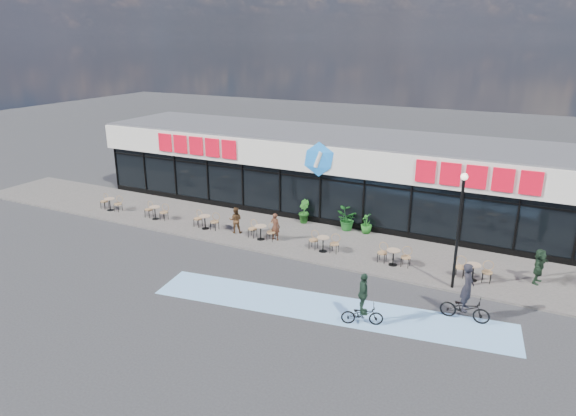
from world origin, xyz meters
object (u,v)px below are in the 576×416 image
(bistro_set_0, at_px, (111,203))
(potted_plant_mid, at_px, (366,223))
(pedestrian_b, at_px, (539,266))
(potted_plant_left, at_px, (304,211))
(patron_left, at_px, (275,226))
(cyclist_b, at_px, (466,301))
(lamp_post, at_px, (459,221))
(potted_plant_right, at_px, (346,219))
(patron_right, at_px, (236,220))
(cyclist_a, at_px, (363,305))

(bistro_set_0, xyz_separation_m, potted_plant_mid, (14.93, 3.22, 0.09))
(bistro_set_0, height_order, pedestrian_b, pedestrian_b)
(potted_plant_left, distance_m, potted_plant_mid, 3.67)
(pedestrian_b, bearing_deg, patron_left, 103.66)
(pedestrian_b, xyz_separation_m, cyclist_b, (-2.29, -4.34, -0.10))
(lamp_post, bearing_deg, potted_plant_right, 145.87)
(potted_plant_left, distance_m, patron_right, 3.97)
(bistro_set_0, bearing_deg, potted_plant_mid, 12.19)
(potted_plant_mid, bearing_deg, lamp_post, -39.95)
(lamp_post, height_order, potted_plant_mid, lamp_post)
(patron_right, bearing_deg, cyclist_b, 140.41)
(cyclist_a, height_order, cyclist_b, cyclist_b)
(cyclist_a, bearing_deg, potted_plant_right, 114.33)
(patron_left, height_order, cyclist_b, cyclist_b)
(potted_plant_right, relative_size, patron_left, 0.86)
(potted_plant_right, bearing_deg, bistro_set_0, -167.11)
(potted_plant_right, distance_m, patron_right, 5.89)
(patron_right, height_order, cyclist_a, cyclist_a)
(patron_right, distance_m, pedestrian_b, 14.55)
(potted_plant_left, xyz_separation_m, cyclist_b, (9.70, -6.65, 0.01))
(bistro_set_0, bearing_deg, potted_plant_right, 12.89)
(bistro_set_0, height_order, patron_right, patron_right)
(lamp_post, distance_m, potted_plant_right, 8.00)
(potted_plant_mid, bearing_deg, patron_right, -153.77)
(potted_plant_mid, relative_size, patron_left, 0.76)
(patron_left, distance_m, cyclist_b, 10.54)
(cyclist_a, bearing_deg, cyclist_b, 31.38)
(lamp_post, height_order, cyclist_a, lamp_post)
(cyclist_a, bearing_deg, pedestrian_b, 48.69)
(patron_right, bearing_deg, pedestrian_b, 159.72)
(potted_plant_mid, bearing_deg, bistro_set_0, -167.81)
(potted_plant_right, distance_m, cyclist_a, 9.43)
(pedestrian_b, bearing_deg, bistro_set_0, 102.66)
(potted_plant_mid, relative_size, potted_plant_right, 0.89)
(potted_plant_left, relative_size, pedestrian_b, 0.85)
(patron_left, xyz_separation_m, cyclist_b, (9.89, -3.65, -0.05))
(lamp_post, relative_size, cyclist_b, 2.16)
(potted_plant_left, bearing_deg, lamp_post, -26.12)
(potted_plant_right, bearing_deg, potted_plant_mid, 3.35)
(bistro_set_0, relative_size, cyclist_b, 0.68)
(bistro_set_0, distance_m, patron_left, 11.08)
(potted_plant_mid, relative_size, pedestrian_b, 0.71)
(potted_plant_right, height_order, cyclist_b, cyclist_b)
(lamp_post, xyz_separation_m, patron_right, (-11.41, 1.31, -2.22))
(potted_plant_left, xyz_separation_m, potted_plant_right, (2.54, -0.06, -0.04))
(pedestrian_b, distance_m, cyclist_a, 8.44)
(potted_plant_right, relative_size, patron_right, 0.87)
(potted_plant_right, height_order, patron_right, patron_right)
(bistro_set_0, distance_m, cyclist_b, 21.25)
(lamp_post, distance_m, patron_left, 9.43)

